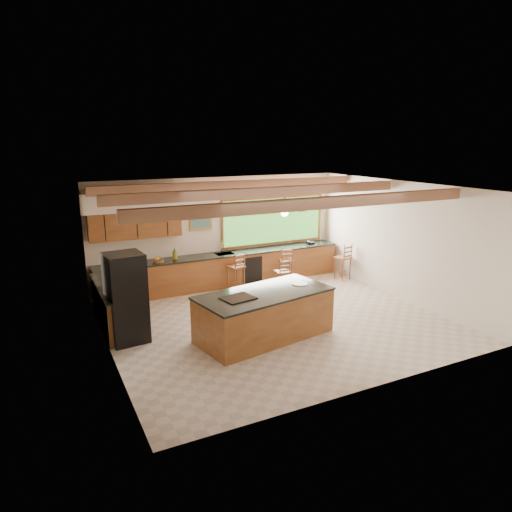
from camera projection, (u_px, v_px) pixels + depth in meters
name	position (u px, v px, depth m)	size (l,w,h in m)	color
ground	(275.00, 321.00, 10.32)	(7.20, 7.20, 0.00)	beige
room_shell	(255.00, 220.00, 10.27)	(7.27, 6.54, 3.02)	beige
counter_run	(202.00, 277.00, 12.04)	(7.12, 3.10, 1.24)	brown
island	(264.00, 314.00, 9.37)	(2.97, 1.77, 0.99)	brown
refrigerator	(126.00, 298.00, 9.07)	(0.78, 0.76, 1.83)	black
bar_stool_a	(237.00, 268.00, 12.21)	(0.49, 0.49, 1.11)	brown
bar_stool_b	(287.00, 261.00, 12.98)	(0.47, 0.47, 1.07)	brown
bar_stool_c	(283.00, 273.00, 11.99)	(0.39, 0.39, 0.99)	brown
bar_stool_d	(344.00, 258.00, 13.19)	(0.46, 0.46, 1.10)	brown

